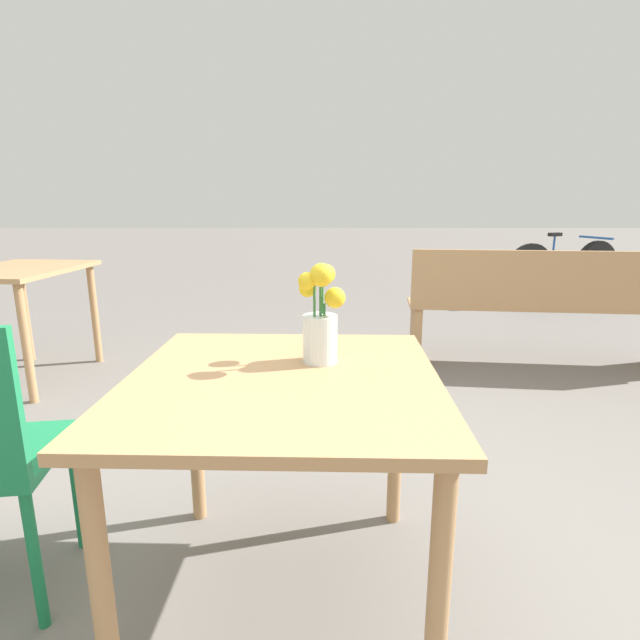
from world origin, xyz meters
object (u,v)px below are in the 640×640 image
(flower_vase, at_px, (320,323))
(table_back, at_px, (20,287))
(bicycle, at_px, (563,271))
(table_front, at_px, (283,409))
(bench_near, at_px, (548,303))

(flower_vase, relative_size, table_back, 0.32)
(flower_vase, bearing_deg, bicycle, 56.56)
(table_back, distance_m, bicycle, 5.44)
(flower_vase, height_order, table_back, flower_vase)
(flower_vase, bearing_deg, table_back, 137.33)
(table_back, bearing_deg, table_front, -46.20)
(table_back, bearing_deg, bicycle, 27.89)
(bicycle, bearing_deg, bench_near, -118.09)
(table_front, xyz_separation_m, bench_near, (1.72, 2.12, -0.14))
(table_front, bearing_deg, flower_vase, 50.29)
(table_back, xyz_separation_m, bicycle, (4.80, 2.54, -0.26))
(table_front, relative_size, flower_vase, 3.01)
(bicycle, bearing_deg, table_front, -123.63)
(table_back, bearing_deg, bench_near, 3.26)
(bench_near, bearing_deg, table_back, -176.74)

